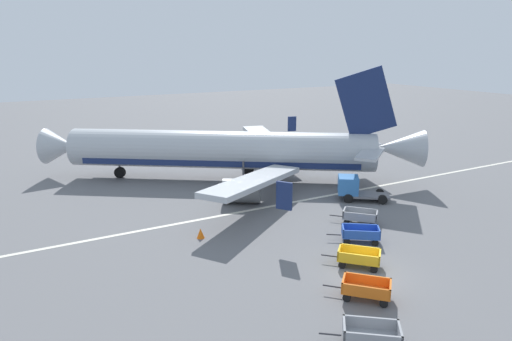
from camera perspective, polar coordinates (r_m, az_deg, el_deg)
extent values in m
plane|color=slate|center=(28.48, 13.82, -12.28)|extent=(220.00, 220.00, 0.00)
cube|color=silver|center=(38.06, 0.69, -4.71)|extent=(120.00, 0.36, 0.01)
cylinder|color=#B2B7BC|center=(45.29, -4.41, 2.61)|extent=(26.92, 19.88, 3.70)
cube|color=navy|center=(45.52, -4.38, 1.36)|extent=(24.33, 18.04, 0.56)
cone|color=#B2B7BC|center=(50.73, -23.13, 2.78)|extent=(4.68, 4.80, 3.63)
cone|color=#B2B7BC|center=(45.57, 17.38, 2.68)|extent=(5.70, 5.43, 3.52)
cube|color=#B2B7BC|center=(36.89, -0.23, -1.31)|extent=(12.24, 9.41, 1.35)
cube|color=navy|center=(30.25, 3.53, -3.16)|extent=(0.78, 1.02, 1.90)
cylinder|color=slate|center=(38.90, -1.81, -2.52)|extent=(3.83, 3.53, 2.10)
cube|color=#B2B7BC|center=(53.07, 1.52, 3.75)|extent=(5.26, 13.26, 1.35)
cube|color=navy|center=(59.20, 4.51, 5.82)|extent=(1.12, 0.43, 1.90)
cylinder|color=slate|center=(51.93, 0.04, 1.98)|extent=(3.83, 3.53, 2.10)
cube|color=navy|center=(44.31, 13.53, 8.19)|extent=(5.15, 3.65, 6.88)
cube|color=#B2B7BC|center=(41.90, 14.05, 2.02)|extent=(5.21, 4.62, 0.24)
cube|color=#B2B7BC|center=(48.10, 12.95, 3.73)|extent=(3.17, 5.50, 0.24)
cylinder|color=#4C4C51|center=(48.51, -16.69, 0.93)|extent=(0.20, 0.20, 2.04)
cylinder|color=black|center=(48.76, -16.60, -0.23)|extent=(1.16, 0.99, 1.10)
cylinder|color=#4C4C51|center=(43.20, -1.58, -0.12)|extent=(0.20, 0.20, 2.04)
cylinder|color=black|center=(43.47, -1.57, -1.42)|extent=(1.16, 0.99, 1.10)
cylinder|color=#4C4C51|center=(47.43, -0.95, 1.26)|extent=(0.20, 0.20, 2.04)
cylinder|color=black|center=(47.68, -0.94, 0.07)|extent=(1.16, 0.99, 1.10)
cube|color=gray|center=(22.12, 14.17, -19.51)|extent=(2.84, 2.63, 0.08)
cube|color=gray|center=(21.41, 14.38, -19.80)|extent=(2.04, 1.60, 0.55)
cube|color=gray|center=(22.49, 14.07, -17.92)|extent=(2.04, 1.60, 0.55)
cube|color=gray|center=(21.85, 10.92, -18.79)|extent=(0.93, 1.17, 0.55)
cube|color=gray|center=(22.11, 17.49, -18.82)|extent=(0.93, 1.17, 0.55)
cylinder|color=#2D2D33|center=(22.03, 9.22, -19.51)|extent=(0.84, 0.67, 0.08)
cylinder|color=black|center=(22.65, 11.50, -19.23)|extent=(0.45, 0.40, 0.44)
cylinder|color=black|center=(22.85, 16.48, -19.26)|extent=(0.45, 0.40, 0.44)
cube|color=orange|center=(25.58, 13.58, -14.38)|extent=(2.74, 2.77, 0.08)
cube|color=orange|center=(24.86, 13.51, -14.46)|extent=(1.81, 1.87, 0.55)
cube|color=orange|center=(26.00, 13.72, -13.08)|extent=(1.81, 1.87, 0.55)
cube|color=orange|center=(25.50, 10.86, -13.51)|extent=(1.08, 1.04, 0.55)
cube|color=orange|center=(25.42, 16.40, -13.98)|extent=(1.08, 1.04, 0.55)
cylinder|color=#2D2D33|center=(25.72, 9.45, -14.07)|extent=(0.75, 0.77, 0.08)
cylinder|color=black|center=(25.27, 11.25, -15.30)|extent=(0.42, 0.43, 0.44)
cylinder|color=black|center=(26.24, 11.53, -14.10)|extent=(0.42, 0.43, 0.44)
cylinder|color=black|center=(25.21, 15.65, -15.68)|extent=(0.42, 0.43, 0.44)
cylinder|color=black|center=(26.18, 15.74, -14.45)|extent=(0.42, 0.43, 0.44)
cube|color=gold|center=(28.91, 12.71, -10.72)|extent=(2.75, 2.77, 0.08)
cube|color=gold|center=(28.19, 12.63, -10.71)|extent=(1.81, 1.87, 0.55)
cube|color=gold|center=(29.36, 12.86, -9.63)|extent=(1.81, 1.87, 0.55)
cube|color=gold|center=(28.86, 10.34, -9.94)|extent=(1.08, 1.05, 0.55)
cube|color=gold|center=(28.74, 15.17, -10.36)|extent=(1.08, 1.05, 0.55)
cylinder|color=#2D2D33|center=(29.07, 9.12, -10.46)|extent=(0.75, 0.77, 0.08)
cylinder|color=black|center=(28.58, 10.68, -11.50)|extent=(0.42, 0.43, 0.44)
cylinder|color=black|center=(29.59, 10.94, -10.55)|extent=(0.42, 0.43, 0.44)
cylinder|color=black|center=(28.48, 14.50, -11.83)|extent=(0.42, 0.43, 0.44)
cylinder|color=black|center=(29.49, 14.62, -10.87)|extent=(0.42, 0.43, 0.44)
cube|color=#234CB2|center=(32.33, 12.88, -7.89)|extent=(2.85, 2.59, 0.08)
cube|color=#234CB2|center=(31.61, 13.04, -7.82)|extent=(2.10, 1.53, 0.55)
cube|color=#234CB2|center=(32.81, 12.80, -6.94)|extent=(2.10, 1.53, 0.55)
cube|color=#234CB2|center=(32.09, 10.77, -7.33)|extent=(0.89, 1.20, 0.55)
cube|color=#234CB2|center=(32.37, 15.04, -7.40)|extent=(0.89, 1.20, 0.55)
cylinder|color=#2D2D33|center=(32.19, 9.67, -7.89)|extent=(0.86, 0.64, 0.08)
cylinder|color=black|center=(31.82, 11.27, -8.68)|extent=(0.45, 0.38, 0.44)
cylinder|color=black|center=(32.85, 11.12, -7.90)|extent=(0.45, 0.38, 0.44)
cylinder|color=black|center=(32.04, 14.65, -8.72)|extent=(0.45, 0.38, 0.44)
cylinder|color=black|center=(33.06, 14.39, -7.95)|extent=(0.45, 0.38, 0.44)
cube|color=gray|center=(35.49, 12.85, -5.78)|extent=(2.74, 2.78, 0.08)
cube|color=gray|center=(34.77, 12.78, -5.66)|extent=(1.79, 1.88, 0.55)
cube|color=gray|center=(35.99, 12.98, -4.96)|extent=(1.79, 1.88, 0.55)
cube|color=gray|center=(35.48, 10.95, -5.13)|extent=(1.09, 1.03, 0.55)
cube|color=gray|center=(35.32, 14.83, -5.47)|extent=(1.09, 1.03, 0.55)
cylinder|color=#2D2D33|center=(35.67, 9.96, -5.58)|extent=(0.75, 0.78, 0.08)
cylinder|color=black|center=(35.13, 11.21, -6.36)|extent=(0.42, 0.43, 0.44)
cylinder|color=black|center=(36.18, 11.43, -5.73)|extent=(0.42, 0.43, 0.44)
cylinder|color=black|center=(35.01, 14.28, -6.63)|extent=(0.42, 0.43, 0.44)
cylinder|color=black|center=(36.05, 14.40, -5.99)|extent=(0.42, 0.43, 0.44)
cube|color=slate|center=(41.00, 14.11, -2.98)|extent=(3.62, 3.36, 0.20)
cube|color=#3370B7|center=(40.55, 11.41, -1.76)|extent=(2.49, 2.54, 1.50)
cube|color=#19232D|center=(40.46, 10.30, -1.52)|extent=(1.02, 1.35, 0.67)
cylinder|color=black|center=(40.02, 11.41, -3.42)|extent=(0.82, 0.71, 0.80)
cylinder|color=black|center=(41.64, 11.26, -2.68)|extent=(0.82, 0.71, 0.80)
cylinder|color=black|center=(40.35, 15.50, -3.52)|extent=(0.82, 0.71, 0.80)
cylinder|color=black|center=(41.96, 15.19, -2.79)|extent=(0.82, 0.71, 0.80)
cone|color=orange|center=(32.42, -6.93, -7.77)|extent=(0.55, 0.55, 0.72)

